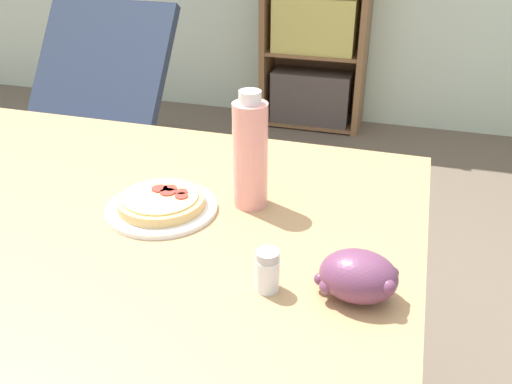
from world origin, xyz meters
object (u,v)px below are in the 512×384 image
grape_bunch (358,276)px  drink_bottle (250,154)px  salt_shaker (267,271)px  bookshelf (316,21)px  lounge_chair_near (90,137)px  pizza_on_plate (162,204)px

grape_bunch → drink_bottle: drink_bottle is taller
drink_bottle → salt_shaker: (0.11, -0.26, -0.08)m
drink_bottle → bookshelf: bearing=97.9°
drink_bottle → lounge_chair_near: (-1.19, 1.18, -0.57)m
bookshelf → grape_bunch: bearing=-77.5°
pizza_on_plate → salt_shaker: bearing=-33.7°
drink_bottle → salt_shaker: 0.29m
grape_bunch → drink_bottle: (-0.25, 0.24, 0.07)m
lounge_chair_near → pizza_on_plate: bearing=-48.8°
salt_shaker → lounge_chair_near: 2.00m
pizza_on_plate → lounge_chair_near: lounge_chair_near is taller
lounge_chair_near → drink_bottle: bearing=-42.8°
bookshelf → lounge_chair_near: bearing=-125.0°
grape_bunch → salt_shaker: size_ratio=1.80×
grape_bunch → bookshelf: bearing=102.5°
grape_bunch → lounge_chair_near: lounge_chair_near is taller
pizza_on_plate → drink_bottle: (0.16, 0.08, 0.10)m
drink_bottle → bookshelf: 2.43m
drink_bottle → salt_shaker: bearing=-67.2°
drink_bottle → grape_bunch: bearing=-43.6°
pizza_on_plate → lounge_chair_near: 1.69m
drink_bottle → lounge_chair_near: drink_bottle is taller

